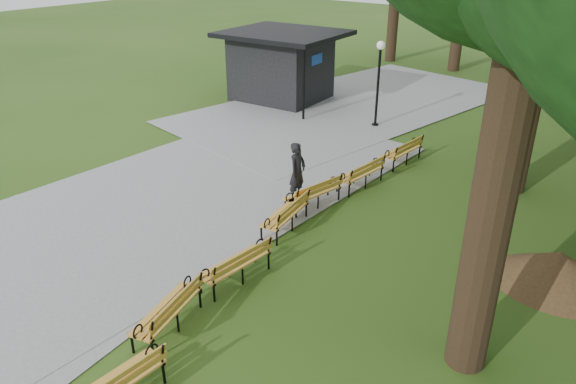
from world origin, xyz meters
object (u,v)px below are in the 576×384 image
Objects in this scene: bench_4 at (285,214)px; bench_5 at (313,193)px; person at (297,172)px; bench_3 at (235,264)px; bench_6 at (360,173)px; bench_2 at (167,310)px; kiosk at (281,65)px; dirt_mound at (557,268)px; lamp_post at (379,66)px; bench_7 at (402,151)px.

bench_4 is 1.00× the size of bench_5.
person is 0.91× the size of bench_5.
bench_3 is 1.00× the size of bench_6.
person is 0.91× the size of bench_2.
kiosk reaches higher than person.
bench_4 and bench_5 have the same top height.
dirt_mound is 1.23× the size of bench_6.
person is at bearing -53.07° from kiosk.
bench_5 reaches higher than dirt_mound.
lamp_post is 11.29m from dirt_mound.
lamp_post is at bearing -161.71° from bench_3.
bench_5 is 2.03m from bench_6.
lamp_post reaches higher than kiosk.
lamp_post is 1.43× the size of dirt_mound.
lamp_post is 1.76× the size of bench_4.
person is at bearing -157.47° from bench_3.
lamp_post is at bearing 177.34° from bench_2.
kiosk reaches higher than bench_3.
lamp_post reaches higher than bench_4.
bench_2 is 4.54m from bench_4.
dirt_mound is at bearing 58.71° from bench_7.
bench_5 is at bearing 172.54° from bench_2.
dirt_mound is 1.23× the size of bench_5.
bench_3 is at bearing 21.90° from bench_5.
lamp_post is 1.76× the size of bench_6.
bench_2 is 1.00× the size of bench_5.
bench_5 and bench_6 have the same top height.
bench_3 is 1.00× the size of bench_4.
person is at bearing 178.17° from bench_2.
bench_6 is (7.94, -6.22, -1.12)m from kiosk.
dirt_mound is (13.96, -8.05, -1.14)m from kiosk.
bench_5 is at bearing -51.04° from kiosk.
kiosk is at bearing 34.70° from person.
dirt_mound is at bearing -33.78° from kiosk.
lamp_post is (-1.49, 7.23, 1.52)m from person.
bench_5 is (7.60, -8.22, -1.12)m from kiosk.
bench_2 is 1.00× the size of bench_6.
bench_5 is (-6.35, -0.17, 0.02)m from dirt_mound.
kiosk reaches higher than bench_5.
lamp_post is 11.84m from bench_3.
bench_7 is at bearing 166.71° from bench_2.
dirt_mound is at bearing -40.28° from lamp_post.
person is 7.00m from dirt_mound.
bench_2 is 1.00× the size of bench_7.
bench_2 is at bearing 19.12° from bench_5.
dirt_mound is 6.41m from bench_4.
bench_4 is 1.00× the size of bench_7.
person is 0.91× the size of bench_4.
bench_6 is at bearing 1.46° from bench_7.
bench_5 is at bearing -3.82° from bench_6.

